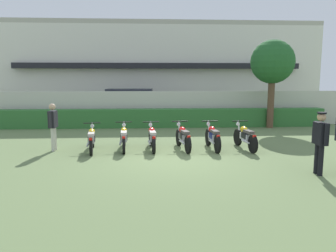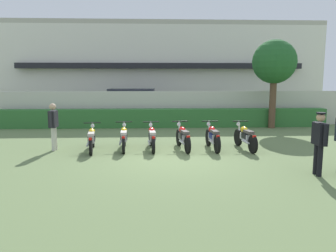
{
  "view_description": "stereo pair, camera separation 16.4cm",
  "coord_description": "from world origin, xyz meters",
  "px_view_note": "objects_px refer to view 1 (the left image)",
  "views": [
    {
      "loc": [
        -0.71,
        -9.99,
        2.52
      ],
      "look_at": [
        0.0,
        1.63,
        0.8
      ],
      "focal_mm": 34.92,
      "sensor_mm": 36.0,
      "label": 1
    },
    {
      "loc": [
        -0.54,
        -10.0,
        2.52
      ],
      "look_at": [
        0.0,
        1.63,
        0.8
      ],
      "focal_mm": 34.92,
      "sensor_mm": 36.0,
      "label": 2
    }
  ],
  "objects_px": {
    "motorcycle_in_row_5": "(245,137)",
    "inspector_person": "(53,123)",
    "motorcycle_in_row_0": "(92,139)",
    "motorcycle_in_row_2": "(152,137)",
    "motorcycle_in_row_3": "(183,137)",
    "officer_0": "(320,138)",
    "motorcycle_in_row_1": "(124,137)",
    "parked_car": "(133,105)",
    "tree_near_inspector": "(273,63)",
    "motorcycle_in_row_4": "(213,137)"
  },
  "relations": [
    {
      "from": "tree_near_inspector",
      "to": "inspector_person",
      "type": "relative_size",
      "value": 2.67
    },
    {
      "from": "motorcycle_in_row_3",
      "to": "motorcycle_in_row_2",
      "type": "bearing_deg",
      "value": 78.92
    },
    {
      "from": "motorcycle_in_row_2",
      "to": "officer_0",
      "type": "relative_size",
      "value": 1.13
    },
    {
      "from": "motorcycle_in_row_1",
      "to": "officer_0",
      "type": "distance_m",
      "value": 6.29
    },
    {
      "from": "parked_car",
      "to": "motorcycle_in_row_4",
      "type": "bearing_deg",
      "value": -66.57
    },
    {
      "from": "motorcycle_in_row_0",
      "to": "motorcycle_in_row_4",
      "type": "relative_size",
      "value": 0.99
    },
    {
      "from": "motorcycle_in_row_0",
      "to": "motorcycle_in_row_4",
      "type": "xyz_separation_m",
      "value": [
        4.24,
        0.05,
        0.02
      ]
    },
    {
      "from": "tree_near_inspector",
      "to": "motorcycle_in_row_0",
      "type": "xyz_separation_m",
      "value": [
        -8.17,
        -4.96,
        -2.83
      ]
    },
    {
      "from": "motorcycle_in_row_0",
      "to": "inspector_person",
      "type": "xyz_separation_m",
      "value": [
        -1.34,
        0.19,
        0.54
      ]
    },
    {
      "from": "motorcycle_in_row_1",
      "to": "officer_0",
      "type": "height_order",
      "value": "officer_0"
    },
    {
      "from": "motorcycle_in_row_2",
      "to": "motorcycle_in_row_5",
      "type": "distance_m",
      "value": 3.31
    },
    {
      "from": "tree_near_inspector",
      "to": "motorcycle_in_row_2",
      "type": "height_order",
      "value": "tree_near_inspector"
    },
    {
      "from": "tree_near_inspector",
      "to": "motorcycle_in_row_3",
      "type": "relative_size",
      "value": 2.28
    },
    {
      "from": "motorcycle_in_row_4",
      "to": "inspector_person",
      "type": "relative_size",
      "value": 1.14
    },
    {
      "from": "motorcycle_in_row_1",
      "to": "tree_near_inspector",
      "type": "bearing_deg",
      "value": -59.44
    },
    {
      "from": "officer_0",
      "to": "inspector_person",
      "type": "bearing_deg",
      "value": -21.71
    },
    {
      "from": "motorcycle_in_row_1",
      "to": "motorcycle_in_row_3",
      "type": "distance_m",
      "value": 2.09
    },
    {
      "from": "motorcycle_in_row_5",
      "to": "officer_0",
      "type": "distance_m",
      "value": 3.37
    },
    {
      "from": "motorcycle_in_row_3",
      "to": "motorcycle_in_row_5",
      "type": "distance_m",
      "value": 2.21
    },
    {
      "from": "motorcycle_in_row_1",
      "to": "motorcycle_in_row_4",
      "type": "xyz_separation_m",
      "value": [
        3.14,
        -0.11,
        0.01
      ]
    },
    {
      "from": "motorcycle_in_row_2",
      "to": "officer_0",
      "type": "distance_m",
      "value": 5.47
    },
    {
      "from": "motorcycle_in_row_1",
      "to": "motorcycle_in_row_4",
      "type": "distance_m",
      "value": 3.14
    },
    {
      "from": "officer_0",
      "to": "motorcycle_in_row_2",
      "type": "bearing_deg",
      "value": -35.77
    },
    {
      "from": "parked_car",
      "to": "motorcycle_in_row_0",
      "type": "relative_size",
      "value": 2.46
    },
    {
      "from": "motorcycle_in_row_2",
      "to": "motorcycle_in_row_4",
      "type": "bearing_deg",
      "value": -96.52
    },
    {
      "from": "motorcycle_in_row_1",
      "to": "motorcycle_in_row_2",
      "type": "bearing_deg",
      "value": -94.28
    },
    {
      "from": "tree_near_inspector",
      "to": "motorcycle_in_row_1",
      "type": "xyz_separation_m",
      "value": [
        -7.07,
        -4.8,
        -2.82
      ]
    },
    {
      "from": "motorcycle_in_row_2",
      "to": "motorcycle_in_row_4",
      "type": "xyz_separation_m",
      "value": [
        2.15,
        -0.1,
        0.02
      ]
    },
    {
      "from": "parked_car",
      "to": "motorcycle_in_row_1",
      "type": "bearing_deg",
      "value": -86.93
    },
    {
      "from": "parked_car",
      "to": "motorcycle_in_row_0",
      "type": "xyz_separation_m",
      "value": [
        -1.02,
        -8.49,
        -0.5
      ]
    },
    {
      "from": "inspector_person",
      "to": "motorcycle_in_row_2",
      "type": "bearing_deg",
      "value": -0.66
    },
    {
      "from": "motorcycle_in_row_0",
      "to": "motorcycle_in_row_3",
      "type": "distance_m",
      "value": 3.19
    },
    {
      "from": "motorcycle_in_row_3",
      "to": "inspector_person",
      "type": "distance_m",
      "value": 4.56
    },
    {
      "from": "motorcycle_in_row_0",
      "to": "motorcycle_in_row_1",
      "type": "xyz_separation_m",
      "value": [
        1.1,
        0.16,
        0.0
      ]
    },
    {
      "from": "parked_car",
      "to": "motorcycle_in_row_3",
      "type": "relative_size",
      "value": 2.37
    },
    {
      "from": "tree_near_inspector",
      "to": "motorcycle_in_row_4",
      "type": "height_order",
      "value": "tree_near_inspector"
    },
    {
      "from": "officer_0",
      "to": "motorcycle_in_row_5",
      "type": "bearing_deg",
      "value": -70.61
    },
    {
      "from": "motorcycle_in_row_5",
      "to": "inspector_person",
      "type": "distance_m",
      "value": 6.76
    },
    {
      "from": "motorcycle_in_row_3",
      "to": "inspector_person",
      "type": "relative_size",
      "value": 1.17
    },
    {
      "from": "motorcycle_in_row_0",
      "to": "motorcycle_in_row_5",
      "type": "bearing_deg",
      "value": -96.98
    },
    {
      "from": "motorcycle_in_row_1",
      "to": "inspector_person",
      "type": "xyz_separation_m",
      "value": [
        -2.44,
        0.03,
        0.53
      ]
    },
    {
      "from": "tree_near_inspector",
      "to": "motorcycle_in_row_1",
      "type": "bearing_deg",
      "value": -145.86
    },
    {
      "from": "motorcycle_in_row_2",
      "to": "motorcycle_in_row_1",
      "type": "bearing_deg",
      "value": 85.33
    },
    {
      "from": "motorcycle_in_row_2",
      "to": "tree_near_inspector",
      "type": "bearing_deg",
      "value": -55.65
    },
    {
      "from": "inspector_person",
      "to": "parked_car",
      "type": "bearing_deg",
      "value": 74.11
    },
    {
      "from": "tree_near_inspector",
      "to": "motorcycle_in_row_2",
      "type": "relative_size",
      "value": 2.35
    },
    {
      "from": "parked_car",
      "to": "motorcycle_in_row_4",
      "type": "xyz_separation_m",
      "value": [
        3.21,
        -8.44,
        -0.48
      ]
    },
    {
      "from": "motorcycle_in_row_5",
      "to": "officer_0",
      "type": "xyz_separation_m",
      "value": [
        1.01,
        -3.17,
        0.52
      ]
    },
    {
      "from": "motorcycle_in_row_3",
      "to": "parked_car",
      "type": "bearing_deg",
      "value": 6.26
    },
    {
      "from": "motorcycle_in_row_0",
      "to": "motorcycle_in_row_2",
      "type": "bearing_deg",
      "value": -92.99
    }
  ]
}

